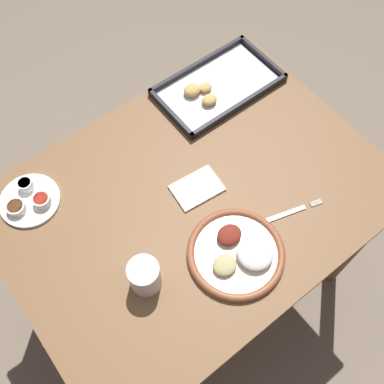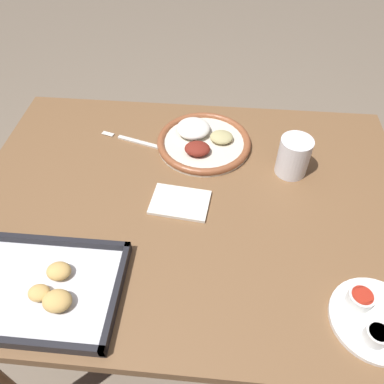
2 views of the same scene
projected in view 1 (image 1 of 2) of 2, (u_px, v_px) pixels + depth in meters
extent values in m
plane|color=#7A6B59|center=(193.00, 279.00, 1.96)|extent=(8.00, 8.00, 0.00)
cube|color=brown|center=(194.00, 198.00, 1.29)|extent=(1.08, 0.80, 0.03)
cylinder|color=brown|center=(357.00, 242.00, 1.64)|extent=(0.06, 0.06, 0.75)
cylinder|color=brown|center=(28.00, 254.00, 1.62)|extent=(0.06, 0.06, 0.75)
cylinder|color=brown|center=(234.00, 121.00, 1.90)|extent=(0.06, 0.06, 0.75)
cylinder|color=beige|center=(236.00, 254.00, 1.19)|extent=(0.26, 0.26, 0.01)
torus|color=brown|center=(236.00, 253.00, 1.18)|extent=(0.26, 0.26, 0.02)
ellipsoid|color=silver|center=(255.00, 254.00, 1.16)|extent=(0.09, 0.09, 0.03)
ellipsoid|color=maroon|center=(229.00, 235.00, 1.19)|extent=(0.07, 0.06, 0.03)
ellipsoid|color=tan|center=(225.00, 265.00, 1.15)|extent=(0.06, 0.06, 0.02)
cube|color=silver|center=(279.00, 216.00, 1.24)|extent=(0.16, 0.06, 0.00)
cylinder|color=silver|center=(317.00, 204.00, 1.26)|extent=(0.03, 0.01, 0.00)
cylinder|color=silver|center=(316.00, 203.00, 1.26)|extent=(0.03, 0.01, 0.00)
cylinder|color=silver|center=(316.00, 202.00, 1.26)|extent=(0.03, 0.01, 0.00)
cylinder|color=silver|center=(315.00, 201.00, 1.26)|extent=(0.03, 0.01, 0.00)
cylinder|color=white|center=(30.00, 200.00, 1.26)|extent=(0.17, 0.17, 0.01)
cylinder|color=silver|center=(26.00, 185.00, 1.26)|extent=(0.04, 0.04, 0.03)
cylinder|color=#51992D|center=(24.00, 183.00, 1.25)|extent=(0.04, 0.04, 0.01)
cylinder|color=silver|center=(16.00, 208.00, 1.23)|extent=(0.05, 0.05, 0.02)
cylinder|color=#593319|center=(15.00, 206.00, 1.23)|extent=(0.04, 0.04, 0.01)
cylinder|color=silver|center=(42.00, 200.00, 1.24)|extent=(0.05, 0.05, 0.03)
cylinder|color=#B22819|center=(41.00, 199.00, 1.23)|extent=(0.04, 0.04, 0.01)
cube|color=black|center=(218.00, 87.00, 1.46)|extent=(0.40, 0.23, 0.01)
cube|color=silver|center=(218.00, 86.00, 1.46)|extent=(0.37, 0.21, 0.00)
cube|color=black|center=(240.00, 105.00, 1.41)|extent=(0.40, 0.01, 0.02)
cube|color=black|center=(198.00, 64.00, 1.49)|extent=(0.40, 0.01, 0.02)
cube|color=black|center=(171.00, 113.00, 1.39)|extent=(0.01, 0.23, 0.02)
cube|color=black|center=(263.00, 57.00, 1.51)|extent=(0.01, 0.23, 0.02)
ellipsoid|color=tan|center=(209.00, 100.00, 1.41)|extent=(0.05, 0.04, 0.03)
ellipsoid|color=tan|center=(205.00, 87.00, 1.44)|extent=(0.04, 0.04, 0.02)
ellipsoid|color=tan|center=(192.00, 90.00, 1.43)|extent=(0.06, 0.05, 0.03)
cylinder|color=white|center=(145.00, 276.00, 1.11)|extent=(0.08, 0.08, 0.10)
cube|color=silver|center=(197.00, 188.00, 1.28)|extent=(0.15, 0.11, 0.01)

